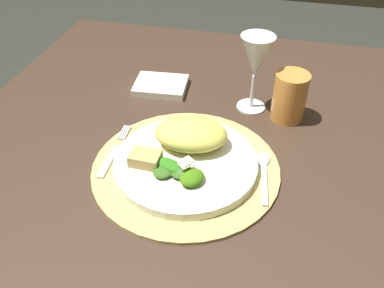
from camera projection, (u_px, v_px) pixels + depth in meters
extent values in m
cube|color=#3C2B20|center=(228.00, 149.00, 0.82)|extent=(1.13, 1.04, 0.03)
cylinder|color=#3D2E1B|center=(110.00, 133.00, 1.48)|extent=(0.08, 0.08, 0.72)
cylinder|color=tan|center=(186.00, 168.00, 0.75)|extent=(0.35, 0.35, 0.01)
cylinder|color=white|center=(186.00, 163.00, 0.75)|extent=(0.26, 0.26, 0.02)
ellipsoid|color=#D5CE56|center=(191.00, 134.00, 0.76)|extent=(0.15, 0.11, 0.05)
ellipsoid|color=#2D7519|center=(169.00, 166.00, 0.71)|extent=(0.06, 0.05, 0.02)
ellipsoid|color=#3E7411|center=(192.00, 178.00, 0.69)|extent=(0.06, 0.06, 0.02)
ellipsoid|color=#335A1E|center=(181.00, 172.00, 0.71)|extent=(0.05, 0.04, 0.01)
ellipsoid|color=#335E1C|center=(164.00, 169.00, 0.71)|extent=(0.05, 0.06, 0.01)
ellipsoid|color=#406929|center=(182.00, 170.00, 0.71)|extent=(0.04, 0.05, 0.02)
cube|color=beige|center=(186.00, 164.00, 0.70)|extent=(0.03, 0.03, 0.00)
cube|color=beige|center=(187.00, 161.00, 0.70)|extent=(0.03, 0.03, 0.00)
cube|color=tan|center=(145.00, 158.00, 0.73)|extent=(0.05, 0.04, 0.02)
cube|color=silver|center=(109.00, 162.00, 0.76)|extent=(0.01, 0.09, 0.00)
cube|color=silver|center=(122.00, 132.00, 0.83)|extent=(0.00, 0.05, 0.00)
cube|color=silver|center=(123.00, 133.00, 0.83)|extent=(0.00, 0.05, 0.00)
cube|color=silver|center=(125.00, 133.00, 0.83)|extent=(0.00, 0.05, 0.00)
cube|color=silver|center=(127.00, 133.00, 0.83)|extent=(0.00, 0.05, 0.00)
cube|color=silver|center=(264.00, 184.00, 0.71)|extent=(0.02, 0.10, 0.00)
ellipsoid|color=silver|center=(263.00, 159.00, 0.76)|extent=(0.03, 0.04, 0.01)
cube|color=white|center=(161.00, 86.00, 0.97)|extent=(0.13, 0.11, 0.02)
cylinder|color=silver|center=(251.00, 107.00, 0.91)|extent=(0.06, 0.06, 0.00)
cylinder|color=silver|center=(252.00, 91.00, 0.89)|extent=(0.01, 0.01, 0.08)
cone|color=silver|center=(256.00, 56.00, 0.83)|extent=(0.07, 0.07, 0.09)
cylinder|color=#D2843A|center=(290.00, 97.00, 0.85)|extent=(0.07, 0.07, 0.10)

